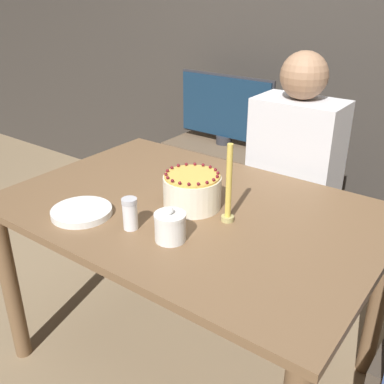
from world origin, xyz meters
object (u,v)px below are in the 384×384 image
tv_monitor (225,109)px  cake (192,191)px  sugar_shaker (130,214)px  person_man_blue_shirt (291,201)px  sugar_bowl (170,227)px  candle (229,191)px

tv_monitor → cake: bearing=-62.8°
sugar_shaker → person_man_blue_shirt: person_man_blue_shirt is taller
sugar_bowl → person_man_blue_shirt: (0.02, 0.91, -0.27)m
candle → tv_monitor: 1.37m
sugar_bowl → sugar_shaker: 0.16m
sugar_shaker → person_man_blue_shirt: 0.99m
cake → sugar_bowl: cake is taller
person_man_blue_shirt → tv_monitor: (-0.68, 0.45, 0.26)m
sugar_shaker → tv_monitor: (-0.51, 1.38, -0.01)m
person_man_blue_shirt → tv_monitor: person_man_blue_shirt is taller
cake → person_man_blue_shirt: 0.74m
cake → tv_monitor: (-0.58, 1.13, -0.02)m
candle → sugar_shaker: bearing=-134.3°
sugar_bowl → tv_monitor: size_ratio=0.18×
candle → tv_monitor: candle is taller
sugar_shaker → candle: (0.23, 0.24, 0.06)m
sugar_bowl → person_man_blue_shirt: 0.95m
candle → person_man_blue_shirt: bearing=95.1°
sugar_bowl → sugar_shaker: (-0.15, -0.02, 0.01)m
person_man_blue_shirt → candle: bearing=95.1°
cake → candle: candle is taller
tv_monitor → sugar_bowl: bearing=-63.9°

